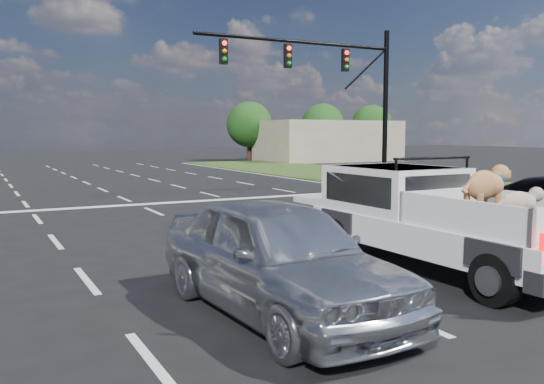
{
  "coord_description": "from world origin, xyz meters",
  "views": [
    {
      "loc": [
        -6.93,
        -10.05,
        2.53
      ],
      "look_at": [
        -0.59,
        2.0,
        1.13
      ],
      "focal_mm": 38.0,
      "sensor_mm": 36.0,
      "label": 1
    }
  ],
  "objects": [
    {
      "name": "ground",
      "position": [
        0.0,
        0.0,
        0.0
      ],
      "size": [
        160.0,
        160.0,
        0.0
      ],
      "primitive_type": "plane",
      "color": "black",
      "rests_on": "ground"
    },
    {
      "name": "road_markings",
      "position": [
        0.0,
        6.56,
        0.01
      ],
      "size": [
        17.75,
        60.0,
        0.01
      ],
      "color": "silver",
      "rests_on": "ground"
    },
    {
      "name": "grass_shoulder_right",
      "position": [
        13.0,
        6.0,
        0.03
      ],
      "size": [
        8.0,
        60.0,
        0.06
      ],
      "primitive_type": "cube",
      "color": "#213D13",
      "rests_on": "ground"
    },
    {
      "name": "traffic_signal",
      "position": [
        7.2,
        10.5,
        4.73
      ],
      "size": [
        9.11,
        0.31,
        7.0
      ],
      "color": "black",
      "rests_on": "ground"
    },
    {
      "name": "building_right",
      "position": [
        22.0,
        34.0,
        1.8
      ],
      "size": [
        12.0,
        7.0,
        3.6
      ],
      "primitive_type": "cube",
      "color": "tan",
      "rests_on": "ground"
    },
    {
      "name": "tree_far_d",
      "position": [
        16.0,
        38.0,
        3.29
      ],
      "size": [
        4.2,
        4.2,
        5.4
      ],
      "color": "#332114",
      "rests_on": "ground"
    },
    {
      "name": "tree_far_e",
      "position": [
        24.0,
        38.0,
        3.29
      ],
      "size": [
        4.2,
        4.2,
        5.4
      ],
      "color": "#332114",
      "rests_on": "ground"
    },
    {
      "name": "tree_far_f",
      "position": [
        30.0,
        38.0,
        3.29
      ],
      "size": [
        4.2,
        4.2,
        5.4
      ],
      "color": "#332114",
      "rests_on": "ground"
    },
    {
      "name": "pickup_truck",
      "position": [
        0.65,
        -2.05,
        0.97
      ],
      "size": [
        2.21,
        5.62,
        2.09
      ],
      "rotation": [
        0.0,
        0.0,
        0.02
      ],
      "color": "black",
      "rests_on": "ground"
    },
    {
      "name": "silver_sedan",
      "position": [
        -3.18,
        -3.12,
        0.82
      ],
      "size": [
        2.15,
        4.89,
        1.64
      ],
      "primitive_type": "imported",
      "rotation": [
        0.0,
        0.0,
        0.05
      ],
      "color": "silver",
      "rests_on": "ground"
    }
  ]
}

